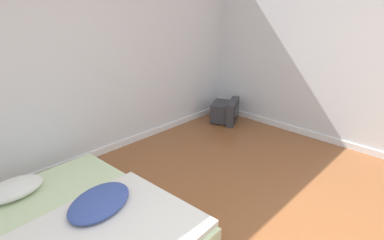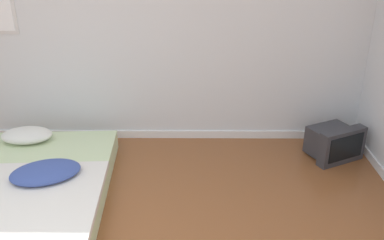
% 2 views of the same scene
% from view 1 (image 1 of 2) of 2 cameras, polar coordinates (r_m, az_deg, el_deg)
% --- Properties ---
extents(wall_back, '(8.16, 0.08, 2.60)m').
position_cam_1_polar(wall_back, '(3.58, -25.83, 10.26)').
color(wall_back, silver).
rests_on(wall_back, ground_plane).
extents(mattress_bed, '(1.44, 1.98, 0.35)m').
position_cam_1_polar(mattress_bed, '(2.79, -20.22, -18.43)').
color(mattress_bed, beige).
rests_on(mattress_bed, ground_plane).
extents(crt_tv, '(0.61, 0.57, 0.37)m').
position_cam_1_polar(crt_tv, '(4.99, 6.46, 1.65)').
color(crt_tv, '#333338').
rests_on(crt_tv, ground_plane).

